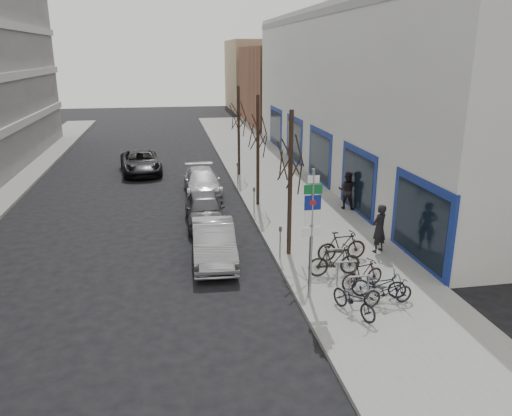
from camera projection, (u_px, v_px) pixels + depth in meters
name	position (u px, v px, depth m)	size (l,w,h in m)	color
ground	(232.00, 307.00, 15.10)	(120.00, 120.00, 0.00)	black
sidewalk_east	(295.00, 204.00, 25.23)	(5.00, 70.00, 0.15)	slate
commercial_building	(465.00, 92.00, 31.50)	(20.00, 32.00, 10.00)	#B7B7B2
brick_building_far	(303.00, 86.00, 53.69)	(12.00, 14.00, 8.00)	brown
tan_building_far	(277.00, 75.00, 67.72)	(13.00, 12.00, 9.00)	#937A5B
highway_sign_pole	(312.00, 226.00, 14.76)	(0.55, 0.10, 4.20)	gray
bike_rack	(346.00, 270.00, 16.11)	(0.66, 2.26, 0.83)	gray
tree_near	(291.00, 150.00, 17.61)	(1.80, 1.80, 5.50)	black
tree_mid	(258.00, 125.00, 23.72)	(1.80, 1.80, 5.50)	black
tree_far	(238.00, 110.00, 29.83)	(1.80, 1.80, 5.50)	black
meter_front	(280.00, 240.00, 18.01)	(0.10, 0.08, 1.27)	gray
meter_mid	(254.00, 198.00, 23.18)	(0.10, 0.08, 1.27)	gray
meter_back	(237.00, 172.00, 28.35)	(0.10, 0.08, 1.27)	gray
bike_near_left	(354.00, 297.00, 14.27)	(0.52, 1.73, 1.05)	black
bike_near_right	(362.00, 274.00, 15.88)	(0.48, 1.60, 0.97)	black
bike_mid_curb	(379.00, 282.00, 15.28)	(0.50, 1.67, 1.02)	black
bike_mid_inner	(334.00, 260.00, 16.76)	(0.55, 1.85, 1.12)	black
bike_far_curb	(388.00, 289.00, 14.82)	(0.49, 1.62, 0.99)	black
bike_far_inner	(342.00, 246.00, 18.01)	(0.56, 1.87, 1.14)	black
parked_car_front	(214.00, 242.00, 18.33)	(1.51, 4.34, 1.43)	#99999E
parked_car_mid	(205.00, 209.00, 22.23)	(1.68, 4.19, 1.43)	#444448
parked_car_back	(202.00, 182.00, 27.10)	(1.88, 4.63, 1.34)	#AFB0B5
lane_car	(141.00, 162.00, 31.78)	(2.35, 5.09, 1.41)	black
pedestrian_near	(379.00, 228.00, 18.69)	(0.68, 0.45, 1.86)	black
pedestrian_far	(347.00, 190.00, 23.95)	(0.68, 0.46, 1.84)	black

